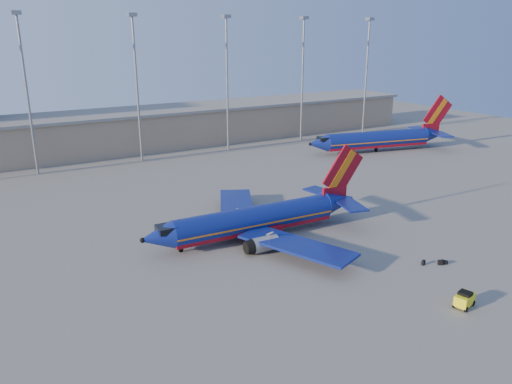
{
  "coord_description": "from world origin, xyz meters",
  "views": [
    {
      "loc": [
        -35.64,
        -51.8,
        24.97
      ],
      "look_at": [
        -2.17,
        4.73,
        4.0
      ],
      "focal_mm": 35.0,
      "sensor_mm": 36.0,
      "label": 1
    }
  ],
  "objects": [
    {
      "name": "aircraft_second",
      "position": [
        43.09,
        27.3,
        2.72
      ],
      "size": [
        34.61,
        15.26,
        11.87
      ],
      "rotation": [
        0.0,
        0.0,
        -0.22
      ],
      "color": "navy",
      "rests_on": "ground"
    },
    {
      "name": "light_mast_row",
      "position": [
        5.0,
        46.0,
        17.55
      ],
      "size": [
        101.6,
        1.6,
        28.65
      ],
      "color": "gray",
      "rests_on": "ground"
    },
    {
      "name": "luggage_pile",
      "position": [
        8.16,
        -18.18,
        0.25
      ],
      "size": [
        2.84,
        1.61,
        0.53
      ],
      "color": "black",
      "rests_on": "ground"
    },
    {
      "name": "aircraft_main",
      "position": [
        -4.89,
        -0.73,
        2.29
      ],
      "size": [
        31.68,
        30.45,
        10.73
      ],
      "rotation": [
        0.0,
        0.0,
        -0.04
      ],
      "color": "navy",
      "rests_on": "ground"
    },
    {
      "name": "ground",
      "position": [
        0.0,
        0.0,
        0.0
      ],
      "size": [
        220.0,
        220.0,
        0.0
      ],
      "primitive_type": "plane",
      "color": "slate",
      "rests_on": "ground"
    },
    {
      "name": "terminal_building",
      "position": [
        10.0,
        58.0,
        4.32
      ],
      "size": [
        122.0,
        16.0,
        8.5
      ],
      "color": "gray",
      "rests_on": "ground"
    },
    {
      "name": "baggage_tug",
      "position": [
        2.93,
        -25.69,
        0.82
      ],
      "size": [
        2.44,
        1.82,
        1.57
      ],
      "rotation": [
        0.0,
        0.0,
        0.25
      ],
      "color": "yellow",
      "rests_on": "ground"
    }
  ]
}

